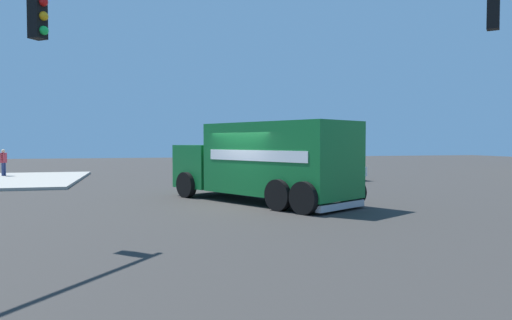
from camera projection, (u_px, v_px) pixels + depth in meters
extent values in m
plane|color=#33302D|center=(251.00, 205.00, 16.08)|extent=(100.00, 100.00, 0.00)
cube|color=#146B2D|center=(279.00, 158.00, 16.23)|extent=(5.94, 4.81, 2.50)
cube|color=#146B2D|center=(210.00, 166.00, 18.99)|extent=(2.85, 3.03, 1.70)
cube|color=black|center=(198.00, 157.00, 19.59)|extent=(1.08, 1.79, 0.88)
cube|color=#B2B2B7|center=(341.00, 206.00, 14.40)|extent=(1.32, 2.10, 0.21)
cube|color=white|center=(254.00, 156.00, 15.38)|extent=(3.99, 2.31, 0.36)
cube|color=white|center=(301.00, 154.00, 17.07)|extent=(3.99, 2.31, 0.36)
cylinder|color=black|center=(186.00, 185.00, 18.12)|extent=(1.01, 0.74, 1.00)
cylinder|color=black|center=(234.00, 181.00, 19.85)|extent=(1.01, 0.74, 1.00)
cylinder|color=black|center=(279.00, 195.00, 14.60)|extent=(1.01, 0.74, 1.00)
cylinder|color=black|center=(326.00, 189.00, 16.33)|extent=(1.01, 0.74, 1.00)
cylinder|color=black|center=(304.00, 198.00, 13.85)|extent=(1.01, 0.74, 1.00)
cylinder|color=black|center=(352.00, 192.00, 15.58)|extent=(1.01, 0.74, 1.00)
cube|color=black|center=(493.00, 11.00, 12.21)|extent=(0.42, 0.42, 0.95)
sphere|color=red|center=(494.00, 1.00, 12.36)|extent=(0.20, 0.20, 0.20)
sphere|color=#EFA314|center=(494.00, 13.00, 12.37)|extent=(0.20, 0.20, 0.20)
sphere|color=#19CC4C|center=(493.00, 25.00, 12.38)|extent=(0.20, 0.20, 0.20)
cube|color=black|center=(37.00, 17.00, 10.18)|extent=(0.42, 0.42, 0.95)
sphere|color=red|center=(43.00, 2.00, 10.10)|extent=(0.20, 0.20, 0.20)
sphere|color=#EFA314|center=(44.00, 16.00, 10.11)|extent=(0.20, 0.20, 0.20)
sphere|color=#19CC4C|center=(44.00, 30.00, 10.12)|extent=(0.20, 0.20, 0.20)
cube|color=white|center=(346.00, 171.00, 26.40)|extent=(2.09, 1.69, 0.50)
cube|color=white|center=(321.00, 166.00, 25.85)|extent=(2.11, 1.88, 1.10)
cube|color=black|center=(321.00, 161.00, 25.83)|extent=(1.93, 1.60, 0.48)
cube|color=white|center=(291.00, 172.00, 25.22)|extent=(2.14, 2.18, 0.55)
cylinder|color=black|center=(335.00, 172.00, 27.31)|extent=(0.31, 0.78, 0.76)
cylinder|color=black|center=(354.00, 175.00, 25.42)|extent=(0.31, 0.78, 0.76)
cylinder|color=black|center=(282.00, 174.00, 26.14)|extent=(0.31, 0.78, 0.76)
cylinder|color=black|center=(297.00, 176.00, 24.25)|extent=(0.31, 0.78, 0.76)
cylinder|color=navy|center=(5.00, 169.00, 27.95)|extent=(0.14, 0.14, 0.79)
cylinder|color=navy|center=(3.00, 169.00, 27.79)|extent=(0.14, 0.14, 0.79)
cube|color=#BF333F|center=(3.00, 158.00, 27.84)|extent=(0.40, 0.34, 0.59)
sphere|color=beige|center=(3.00, 151.00, 27.83)|extent=(0.21, 0.21, 0.21)
cylinder|color=#BF333F|center=(6.00, 157.00, 28.06)|extent=(0.09, 0.09, 0.53)
cylinder|color=#BF333F|center=(1.00, 157.00, 27.62)|extent=(0.09, 0.09, 0.53)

